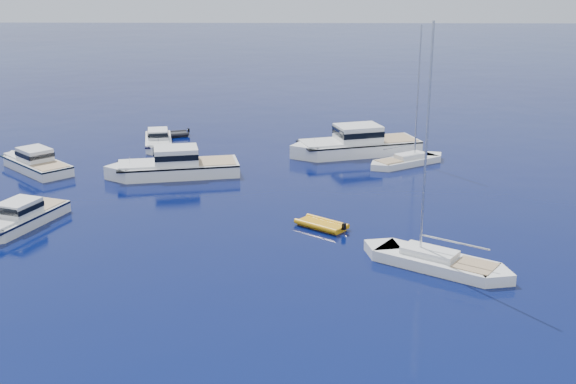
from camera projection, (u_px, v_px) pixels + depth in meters
name	position (u px, v px, depth m)	size (l,w,h in m)	color
motor_cruiser_left	(20.00, 227.00, 51.74)	(2.77, 9.04, 2.37)	silver
motor_cruiser_centre	(174.00, 176.00, 63.99)	(3.79, 12.38, 3.25)	silver
motor_cruiser_far_l	(35.00, 170.00, 65.82)	(3.02, 9.87, 2.59)	silver
motor_cruiser_distant	(355.00, 154.00, 71.22)	(4.22, 13.79, 3.62)	silver
motor_cruiser_horizon	(159.00, 147.00, 74.00)	(2.61, 8.52, 2.24)	white
sailboat_mid_r	(435.00, 267.00, 44.91)	(2.70, 10.40, 15.29)	silver
sailboat_centre	(407.00, 164.00, 67.59)	(2.31, 8.90, 13.08)	silver
tender_yellow	(322.00, 227.00, 51.55)	(2.07, 3.81, 0.95)	orange
tender_grey_far	(171.00, 136.00, 78.30)	(2.12, 3.92, 0.95)	black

